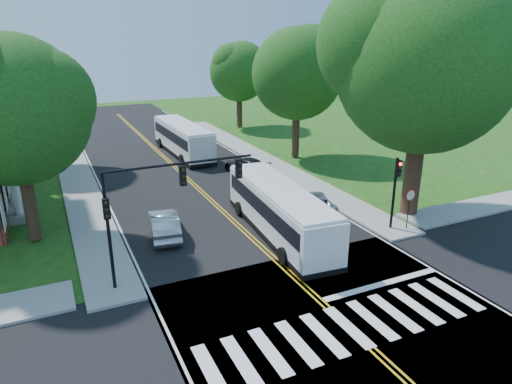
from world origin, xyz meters
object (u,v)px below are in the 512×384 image
bus_follow (183,138)px  hatchback (164,224)px  suv (314,202)px  bus_lead (279,210)px  signal_ne (396,184)px  dark_sedan (246,165)px  signal_nw (159,196)px

bus_follow → hatchback: bus_follow is taller
bus_follow → suv: (3.53, -18.75, -0.96)m
hatchback → bus_lead: bearing=165.3°
hatchback → signal_ne: bearing=167.2°
bus_lead → dark_sedan: bearing=-100.8°
signal_ne → suv: (-2.61, 4.64, -2.31)m
hatchback → dark_sedan: (9.61, 9.68, -0.06)m
signal_nw → hatchback: signal_nw is taller
signal_nw → bus_lead: (7.53, 2.35, -2.80)m
bus_lead → dark_sedan: bus_lead is taller
signal_ne → suv: bearing=119.4°
hatchback → suv: 10.14m
bus_lead → hatchback: 6.82m
signal_nw → dark_sedan: size_ratio=1.52×
suv → signal_ne: bearing=134.7°
hatchback → suv: hatchback is taller
hatchback → dark_sedan: size_ratio=0.96×
signal_nw → bus_follow: 24.85m
signal_ne → suv: signal_ne is taller
signal_ne → bus_lead: (-6.52, 2.34, -1.39)m
bus_lead → bus_follow: size_ratio=0.98×
dark_sedan → suv: bearing=79.0°
signal_ne → bus_follow: 24.21m
signal_nw → bus_lead: bearing=17.3°
bus_lead → signal_nw: bearing=21.9°
bus_follow → dark_sedan: bus_follow is taller
signal_nw → suv: signal_nw is taller
bus_follow → dark_sedan: size_ratio=2.52×
signal_nw → dark_sedan: (10.93, 14.72, -3.69)m
signal_nw → suv: bearing=22.1°
bus_follow → signal_nw: bearing=70.0°
bus_lead → hatchback: size_ratio=2.58×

